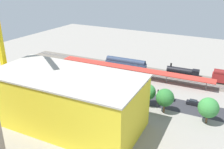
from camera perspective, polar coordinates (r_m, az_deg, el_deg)
The scene contains 22 objects.
ground_plane at distance 92.51m, azimuth 3.74°, elevation -3.57°, with size 202.29×202.29×0.00m, color gray.
rail_bed at distance 109.95m, azimuth 8.18°, elevation 0.50°, with size 126.43×13.71×0.01m, color #665E54.
street_asphalt at distance 89.40m, azimuth 2.72°, elevation -4.50°, with size 126.43×9.00×0.01m, color #2D2D33.
track_rails at distance 109.89m, azimuth 8.18°, elevation 0.58°, with size 126.34×12.32×0.12m.
platform_canopy_near at distance 103.28m, azimuth 4.65°, elevation 1.44°, with size 66.32×7.33×3.91m.
locomotive at distance 108.16m, azimuth 16.43°, elevation 0.46°, with size 14.66×3.31×5.09m.
freight_coach_far at distance 109.66m, azimuth 3.18°, elevation 2.40°, with size 18.82×3.55×5.99m.
parked_car_0 at distance 86.04m, azimuth 18.29°, elevation -6.22°, with size 4.38×1.96×1.72m.
parked_car_1 at distance 87.07m, azimuth 12.97°, elevation -5.25°, with size 4.12×2.00×1.83m.
parked_car_2 at distance 89.77m, azimuth 8.06°, elevation -4.06°, with size 4.49×2.09×1.68m.
parked_car_3 at distance 92.24m, azimuth 2.83°, elevation -3.09°, with size 4.76×2.10×1.80m.
parked_car_4 at distance 96.02m, azimuth -1.40°, elevation -2.05°, with size 4.23×1.76×1.67m.
construction_building at distance 70.24m, azimuth -10.43°, elevation -5.89°, with size 41.84×19.89×14.79m, color yellow.
construction_roof_slab at distance 67.09m, azimuth -10.87°, elevation -0.14°, with size 42.44×20.49×0.40m, color #ADA89E.
box_truck_0 at distance 86.09m, azimuth -6.43°, elevation -4.53°, with size 9.31×2.96×3.21m.
box_truck_1 at distance 82.93m, azimuth -3.04°, elevation -5.37°, with size 8.87×2.83×3.69m.
street_tree_0 at distance 80.29m, azimuth 8.27°, elevation -4.04°, with size 5.25×5.25×7.55m.
street_tree_1 at distance 88.79m, azimuth -6.51°, elevation -1.58°, with size 4.47×4.47×6.80m.
street_tree_2 at distance 77.22m, azimuth 12.17°, elevation -5.27°, with size 5.55×5.55×7.90m.
street_tree_3 at distance 75.41m, azimuth 21.45°, elevation -7.19°, with size 5.85×5.85×7.93m.
street_tree_4 at distance 86.47m, azimuth -3.01°, elevation -1.82°, with size 5.71×5.71×7.84m.
traffic_light at distance 79.44m, azimuth 10.57°, elevation -4.93°, with size 0.50×0.36×6.57m.
Camera 1 is at (-33.98, 76.32, 39.73)m, focal length 39.43 mm.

